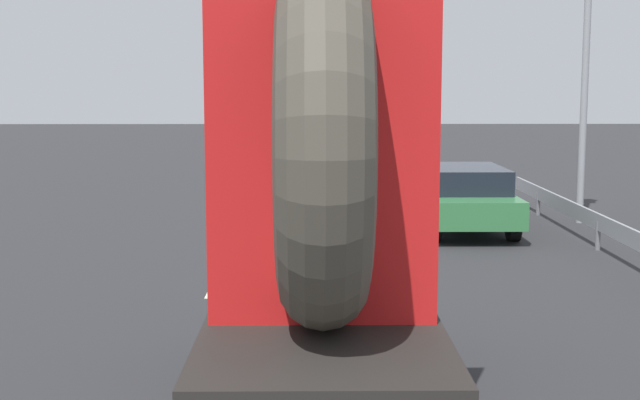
{
  "coord_description": "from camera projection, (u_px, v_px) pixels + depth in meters",
  "views": [
    {
      "loc": [
        0.05,
        -8.91,
        3.19
      ],
      "look_at": [
        0.15,
        0.1,
        1.97
      ],
      "focal_mm": 48.5,
      "sensor_mm": 36.0,
      "label": 1
    }
  ],
  "objects": [
    {
      "name": "ground_plane",
      "position": [
        306.0,
        383.0,
        9.25
      ],
      "size": [
        120.0,
        120.0,
        0.0
      ],
      "primitive_type": "plane",
      "color": "#28282B"
    },
    {
      "name": "flatbed_truck",
      "position": [
        321.0,
        210.0,
        8.31
      ],
      "size": [
        2.02,
        5.22,
        4.19
      ],
      "color": "black",
      "rests_on": "ground_plane"
    },
    {
      "name": "distant_sedan",
      "position": [
        463.0,
        196.0,
        18.82
      ],
      "size": [
        1.84,
        4.3,
        1.4
      ],
      "color": "black",
      "rests_on": "ground_plane"
    },
    {
      "name": "traffic_light",
      "position": [
        587.0,
        31.0,
        19.35
      ],
      "size": [
        0.42,
        0.36,
        6.81
      ],
      "color": "gray",
      "rests_on": "ground_plane"
    },
    {
      "name": "lane_dash_left_far",
      "position": [
        219.0,
        278.0,
        14.24
      ],
      "size": [
        0.16,
        2.72,
        0.01
      ],
      "primitive_type": "cube",
      "rotation": [
        0.0,
        0.0,
        1.57
      ],
      "color": "beige",
      "rests_on": "ground_plane"
    },
    {
      "name": "lane_dash_right_far",
      "position": [
        411.0,
        271.0,
        14.74
      ],
      "size": [
        0.16,
        2.54,
        0.01
      ],
      "primitive_type": "cube",
      "rotation": [
        0.0,
        0.0,
        1.57
      ],
      "color": "beige",
      "rests_on": "ground_plane"
    }
  ]
}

